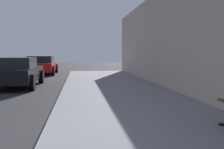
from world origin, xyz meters
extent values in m
cube|color=slate|center=(4.00, 0.00, 0.07)|extent=(4.00, 32.00, 0.15)
cube|color=black|center=(-0.11, 8.00, 0.54)|extent=(1.81, 4.13, 0.55)
cube|color=black|center=(-0.11, 7.79, 1.04)|extent=(1.60, 1.86, 0.45)
cylinder|color=black|center=(-1.01, 9.32, 0.32)|extent=(0.22, 0.64, 0.64)
cylinder|color=black|center=(0.80, 9.32, 0.32)|extent=(0.22, 0.64, 0.64)
cylinder|color=black|center=(0.80, 6.67, 0.32)|extent=(0.22, 0.64, 0.64)
cube|color=red|center=(0.05, 15.08, 0.54)|extent=(1.78, 4.44, 0.55)
cube|color=black|center=(0.05, 14.85, 1.04)|extent=(1.57, 2.00, 0.45)
cylinder|color=black|center=(-0.84, 16.50, 0.32)|extent=(0.22, 0.64, 0.64)
cylinder|color=black|center=(0.95, 16.50, 0.32)|extent=(0.22, 0.64, 0.64)
cylinder|color=black|center=(-0.84, 13.66, 0.32)|extent=(0.22, 0.64, 0.64)
cylinder|color=black|center=(0.95, 13.66, 0.32)|extent=(0.22, 0.64, 0.64)
camera|label=1|loc=(2.60, -3.86, 1.42)|focal=42.74mm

